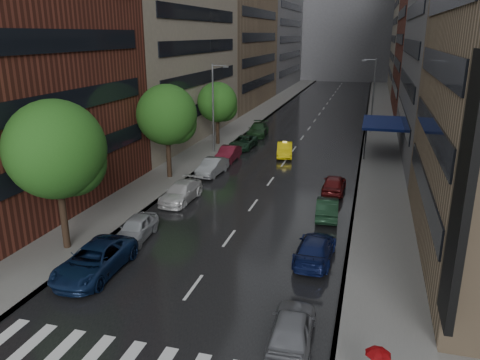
% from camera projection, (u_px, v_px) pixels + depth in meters
% --- Properties ---
extents(ground, '(220.00, 220.00, 0.00)m').
position_uv_depth(ground, '(159.00, 335.00, 19.40)').
color(ground, gray).
rests_on(ground, ground).
extents(road, '(14.00, 140.00, 0.01)m').
position_uv_depth(road, '(313.00, 123.00, 65.31)').
color(road, black).
rests_on(road, ground).
extents(sidewalk_left, '(4.00, 140.00, 0.15)m').
position_uv_depth(sidewalk_left, '(251.00, 120.00, 67.62)').
color(sidewalk_left, gray).
rests_on(sidewalk_left, ground).
extents(sidewalk_right, '(4.00, 140.00, 0.15)m').
position_uv_depth(sidewalk_right, '(380.00, 126.00, 62.95)').
color(sidewalk_right, gray).
rests_on(sidewalk_right, ground).
extents(buildings_left, '(8.00, 108.00, 38.00)m').
position_uv_depth(buildings_left, '(228.00, 6.00, 72.48)').
color(buildings_left, maroon).
rests_on(buildings_left, ground).
extents(buildings_right, '(8.05, 109.10, 36.00)m').
position_uv_depth(buildings_right, '(436.00, 10.00, 63.07)').
color(buildings_right, '#937A5B').
rests_on(buildings_right, ground).
extents(building_far, '(40.00, 14.00, 32.00)m').
position_uv_depth(building_far, '(349.00, 17.00, 122.95)').
color(building_far, slate).
rests_on(building_far, ground).
extents(tree_near, '(5.45, 5.45, 8.69)m').
position_uv_depth(tree_near, '(56.00, 150.00, 25.38)').
color(tree_near, '#382619').
rests_on(tree_near, ground).
extents(tree_mid, '(5.05, 5.05, 8.05)m').
position_uv_depth(tree_mid, '(167.00, 115.00, 38.82)').
color(tree_mid, '#382619').
rests_on(tree_mid, ground).
extents(tree_far, '(4.38, 4.38, 6.98)m').
position_uv_depth(tree_far, '(217.00, 102.00, 51.18)').
color(tree_far, '#382619').
rests_on(tree_far, ground).
extents(taxi, '(2.22, 4.50, 1.42)m').
position_uv_depth(taxi, '(285.00, 150.00, 47.46)').
color(taxi, yellow).
rests_on(taxi, ground).
extents(parked_cars_left, '(2.65, 41.30, 1.54)m').
position_uv_depth(parked_cars_left, '(207.00, 171.00, 40.03)').
color(parked_cars_left, '#0D1C3D').
rests_on(parked_cars_left, ground).
extents(parked_cars_right, '(2.08, 23.82, 1.46)m').
position_uv_depth(parked_cars_right, '(320.00, 232.00, 27.73)').
color(parked_cars_right, slate).
rests_on(parked_cars_right, ground).
extents(street_lamp_left, '(1.74, 0.22, 9.00)m').
position_uv_depth(street_lamp_left, '(214.00, 106.00, 47.48)').
color(street_lamp_left, gray).
rests_on(street_lamp_left, sidewalk_left).
extents(street_lamp_right, '(1.74, 0.22, 9.00)m').
position_uv_depth(street_lamp_right, '(373.00, 94.00, 57.25)').
color(street_lamp_right, gray).
rests_on(street_lamp_right, sidewalk_right).
extents(awning, '(4.00, 8.00, 3.12)m').
position_uv_depth(awning, '(383.00, 123.00, 48.27)').
color(awning, navy).
rests_on(awning, sidewalk_right).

